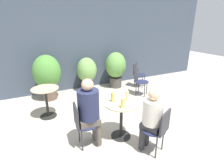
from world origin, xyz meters
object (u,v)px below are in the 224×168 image
at_px(bistro_chair_1, 159,128).
at_px(beer_glass_2, 123,103).
at_px(bistro_chair_2, 138,73).
at_px(beer_glass_1, 113,97).
at_px(cafe_table_near, 121,113).
at_px(potted_plant_0, 47,74).
at_px(cafe_table_far, 46,97).
at_px(seated_person_1, 152,115).
at_px(seated_person_0, 89,108).
at_px(bistro_chair_0, 82,122).
at_px(potted_plant_2, 116,67).
at_px(beer_glass_0, 127,96).
at_px(potted_plant_1, 87,72).
at_px(bistro_chair_3, 139,79).

bearing_deg(bistro_chair_1, beer_glass_2, -78.26).
bearing_deg(bistro_chair_2, beer_glass_1, -172.50).
bearing_deg(cafe_table_near, potted_plant_0, 112.04).
relative_size(cafe_table_far, seated_person_1, 0.63).
distance_m(cafe_table_near, cafe_table_far, 1.87).
height_order(cafe_table_far, beer_glass_2, beer_glass_2).
bearing_deg(seated_person_0, bistro_chair_0, 90.00).
xyz_separation_m(cafe_table_far, potted_plant_2, (2.38, 1.11, 0.19)).
relative_size(seated_person_1, beer_glass_2, 6.70).
xyz_separation_m(bistro_chair_0, bistro_chair_1, (1.08, -0.74, 0.00)).
xyz_separation_m(seated_person_0, beer_glass_2, (0.54, -0.21, 0.07)).
relative_size(cafe_table_far, bistro_chair_1, 0.88).
relative_size(cafe_table_far, bistro_chair_2, 0.88).
relative_size(bistro_chair_2, potted_plant_0, 0.63).
distance_m(bistro_chair_0, bistro_chair_1, 1.30).
relative_size(beer_glass_0, beer_glass_2, 1.08).
bearing_deg(potted_plant_0, beer_glass_2, -70.50).
bearing_deg(beer_glass_1, potted_plant_2, 61.64).
relative_size(bistro_chair_1, beer_glass_0, 4.44).
bearing_deg(bistro_chair_1, potted_plant_2, -130.65).
bearing_deg(beer_glass_0, seated_person_0, -178.06).
height_order(potted_plant_1, potted_plant_2, potted_plant_2).
bearing_deg(bistro_chair_0, cafe_table_far, 21.81).
distance_m(bistro_chair_1, beer_glass_1, 0.98).
bearing_deg(bistro_chair_0, seated_person_1, -116.53).
distance_m(bistro_chair_2, beer_glass_2, 3.13).
height_order(bistro_chair_1, beer_glass_0, beer_glass_0).
height_order(bistro_chair_2, bistro_chair_3, same).
distance_m(bistro_chair_0, potted_plant_2, 3.17).
bearing_deg(cafe_table_far, seated_person_1, -54.03).
xyz_separation_m(seated_person_0, beer_glass_1, (0.50, 0.09, 0.07)).
bearing_deg(potted_plant_2, beer_glass_1, -118.36).
height_order(cafe_table_near, bistro_chair_0, bistro_chair_0).
distance_m(bistro_chair_2, potted_plant_2, 0.78).
xyz_separation_m(cafe_table_near, bistro_chair_3, (1.52, 1.62, -0.02)).
bearing_deg(bistro_chair_3, potted_plant_2, 69.83).
bearing_deg(seated_person_0, beer_glass_0, -83.65).
xyz_separation_m(beer_glass_1, potted_plant_1, (0.32, 2.51, -0.18)).
distance_m(bistro_chair_2, bistro_chair_3, 0.74).
xyz_separation_m(seated_person_0, beer_glass_0, (0.77, 0.03, 0.07)).
bearing_deg(potted_plant_1, beer_glass_1, -97.17).
bearing_deg(beer_glass_2, bistro_chair_1, -52.67).
xyz_separation_m(bistro_chair_0, seated_person_0, (0.14, -0.01, 0.24)).
distance_m(cafe_table_far, bistro_chair_3, 2.71).
bearing_deg(beer_glass_1, bistro_chair_0, -172.77).
bearing_deg(cafe_table_near, seated_person_0, 175.60).
bearing_deg(bistro_chair_3, beer_glass_1, -176.86).
height_order(seated_person_0, beer_glass_1, seated_person_0).
bearing_deg(beer_glass_1, seated_person_0, -169.54).
bearing_deg(potted_plant_2, bistro_chair_1, -105.06).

